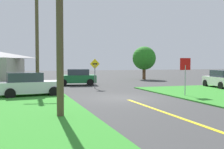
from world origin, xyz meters
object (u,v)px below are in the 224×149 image
at_px(car_on_crossroad, 222,79).
at_px(direction_sign, 95,70).
at_px(utility_pole_near, 60,26).
at_px(utility_pole_mid, 37,36).
at_px(stop_sign, 185,69).
at_px(car_approaching_junction, 77,77).
at_px(parked_car_near_building, 29,85).
at_px(oak_tree_left, 144,58).

distance_m(car_on_crossroad, direction_sign, 11.34).
relative_size(utility_pole_near, utility_pole_mid, 0.85).
bearing_deg(utility_pole_mid, direction_sign, 2.14).
bearing_deg(utility_pole_mid, utility_pole_near, -88.70).
xyz_separation_m(stop_sign, car_approaching_junction, (-5.17, 11.45, -1.04)).
distance_m(parked_car_near_building, direction_sign, 7.00).
bearing_deg(car_approaching_junction, stop_sign, 122.84).
relative_size(utility_pole_mid, oak_tree_left, 1.95).
xyz_separation_m(car_approaching_junction, car_on_crossroad, (11.61, -7.42, -0.00)).
distance_m(utility_pole_mid, oak_tree_left, 18.08).
height_order(car_approaching_junction, oak_tree_left, oak_tree_left).
bearing_deg(car_approaching_junction, parked_car_near_building, 67.82).
bearing_deg(car_on_crossroad, stop_sign, 131.05).
relative_size(car_approaching_junction, parked_car_near_building, 0.96).
bearing_deg(stop_sign, parked_car_near_building, -19.35).
bearing_deg(utility_pole_near, car_approaching_junction, 76.56).
bearing_deg(stop_sign, car_on_crossroad, -149.27).
bearing_deg(oak_tree_left, direction_sign, -132.41).
bearing_deg(direction_sign, car_approaching_junction, 100.79).
distance_m(direction_sign, oak_tree_left, 14.29).
height_order(direction_sign, oak_tree_left, oak_tree_left).
bearing_deg(stop_sign, car_approaching_junction, -67.01).
bearing_deg(direction_sign, oak_tree_left, 47.59).
distance_m(stop_sign, car_approaching_junction, 12.61).
distance_m(utility_pole_near, oak_tree_left, 26.57).
xyz_separation_m(stop_sign, parked_car_near_building, (-10.03, 3.27, -1.04)).
height_order(stop_sign, car_on_crossroad, stop_sign).
relative_size(parked_car_near_building, direction_sign, 1.61).
distance_m(car_approaching_junction, direction_sign, 4.29).
height_order(car_approaching_junction, car_on_crossroad, same).
bearing_deg(direction_sign, car_on_crossroad, -16.91).
relative_size(car_on_crossroad, oak_tree_left, 0.93).
xyz_separation_m(car_on_crossroad, utility_pole_near, (-15.44, -8.62, 3.00)).
bearing_deg(direction_sign, parked_car_near_building, -144.36).
xyz_separation_m(utility_pole_mid, oak_tree_left, (14.49, 10.69, -1.62)).
xyz_separation_m(car_on_crossroad, oak_tree_left, (-1.22, 13.80, 2.04)).
bearing_deg(utility_pole_near, car_on_crossroad, 29.17).
height_order(car_approaching_junction, utility_pole_mid, utility_pole_mid).
relative_size(car_on_crossroad, parked_car_near_building, 0.97).
relative_size(utility_pole_near, direction_sign, 2.81).
bearing_deg(car_on_crossroad, car_approaching_junction, 66.43).
distance_m(parked_car_near_building, oak_tree_left, 21.19).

